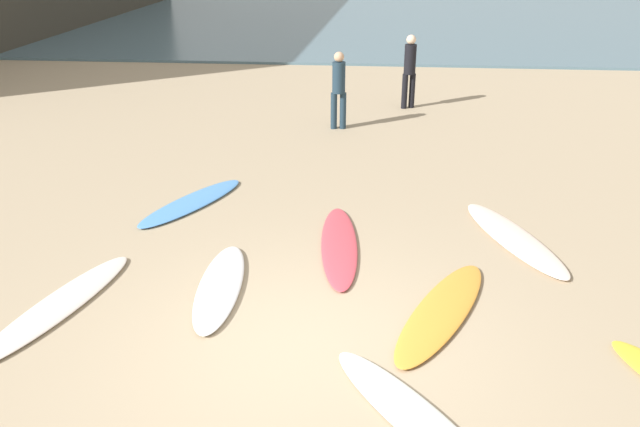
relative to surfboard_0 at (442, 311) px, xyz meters
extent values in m
plane|color=tan|center=(-1.62, -0.80, -0.04)|extent=(120.00, 120.00, 0.00)
ellipsoid|color=gold|center=(0.00, 0.00, 0.00)|extent=(1.58, 2.51, 0.07)
ellipsoid|color=#F7DDCC|center=(1.21, 2.01, 0.01)|extent=(1.46, 2.57, 0.08)
ellipsoid|color=white|center=(-2.74, 0.33, 0.01)|extent=(0.64, 2.18, 0.09)
ellipsoid|color=#5294E2|center=(-3.78, 2.91, 0.00)|extent=(1.57, 2.30, 0.07)
ellipsoid|color=white|center=(-0.44, -1.80, 0.00)|extent=(1.79, 2.08, 0.08)
ellipsoid|color=silver|center=(-4.57, -0.24, 0.00)|extent=(1.22, 2.64, 0.07)
ellipsoid|color=#E14654|center=(-1.30, 1.59, 0.00)|extent=(0.70, 2.57, 0.07)
cylinder|color=black|center=(0.06, 9.14, 0.38)|extent=(0.14, 0.14, 0.83)
cylinder|color=black|center=(-0.12, 9.05, 0.38)|extent=(0.14, 0.14, 0.83)
cylinder|color=black|center=(-0.03, 9.10, 1.14)|extent=(0.37, 0.37, 0.69)
sphere|color=beige|center=(-0.03, 9.10, 1.60)|extent=(0.23, 0.23, 0.23)
cylinder|color=#1E3342|center=(-1.53, 7.28, 0.36)|extent=(0.14, 0.14, 0.80)
cylinder|color=#1E3342|center=(-1.73, 7.25, 0.36)|extent=(0.14, 0.14, 0.80)
cylinder|color=#1E3342|center=(-1.63, 7.27, 1.09)|extent=(0.31, 0.31, 0.66)
sphere|color=tan|center=(-1.63, 7.27, 1.53)|extent=(0.22, 0.22, 0.22)
camera|label=1|loc=(-0.91, -6.59, 4.24)|focal=36.51mm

